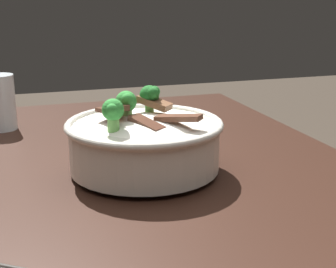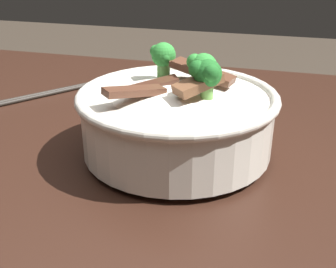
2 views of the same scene
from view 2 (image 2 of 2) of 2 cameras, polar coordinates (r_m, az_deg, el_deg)
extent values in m
cube|color=black|center=(0.60, -6.53, -2.58)|extent=(1.26, 0.79, 0.05)
cylinder|color=silver|center=(0.53, 1.21, -2.37)|extent=(0.12, 0.12, 0.01)
cylinder|color=silver|center=(0.51, 1.25, 1.56)|extent=(0.23, 0.23, 0.07)
torus|color=silver|center=(0.50, 1.28, 5.31)|extent=(0.25, 0.25, 0.01)
ellipsoid|color=white|center=(0.51, 1.26, 2.97)|extent=(0.21, 0.21, 0.07)
cube|color=brown|center=(0.46, 4.18, 6.96)|extent=(0.06, 0.06, 0.02)
cube|color=#563323|center=(0.47, -4.63, 5.92)|extent=(0.07, 0.07, 0.02)
cube|color=#4C2B1E|center=(0.51, -1.93, 6.76)|extent=(0.06, 0.05, 0.02)
cube|color=#563323|center=(0.52, 4.85, 8.56)|extent=(0.08, 0.04, 0.02)
cube|color=#563323|center=(0.54, 3.19, 9.58)|extent=(0.06, 0.03, 0.01)
cylinder|color=#5B9947|center=(0.56, -0.62, 8.73)|extent=(0.02, 0.02, 0.02)
sphere|color=#2D8433|center=(0.55, -0.63, 10.90)|extent=(0.03, 0.03, 0.03)
sphere|color=#2D8433|center=(0.56, -1.63, 11.37)|extent=(0.02, 0.02, 0.02)
sphere|color=#2D8433|center=(0.54, -0.41, 10.53)|extent=(0.01, 0.01, 0.01)
cylinder|color=#6BA84C|center=(0.47, 5.39, 5.65)|extent=(0.01, 0.01, 0.02)
sphere|color=#1E6023|center=(0.46, 5.50, 8.30)|extent=(0.03, 0.03, 0.03)
sphere|color=#1E6023|center=(0.46, 4.07, 8.94)|extent=(0.02, 0.02, 0.02)
sphere|color=#1E6023|center=(0.45, 6.01, 8.37)|extent=(0.02, 0.02, 0.02)
cylinder|color=#7AB256|center=(0.51, 4.85, 6.99)|extent=(0.02, 0.02, 0.02)
sphere|color=#2D8433|center=(0.51, 4.93, 9.20)|extent=(0.03, 0.03, 0.03)
sphere|color=#2D8433|center=(0.51, 3.69, 9.92)|extent=(0.02, 0.02, 0.02)
sphere|color=#2D8433|center=(0.50, 5.23, 8.59)|extent=(0.02, 0.02, 0.02)
cylinder|color=#28231E|center=(0.77, -15.09, 5.62)|extent=(0.14, 0.20, 0.01)
cylinder|color=#28231E|center=(0.78, -15.34, 5.76)|extent=(0.15, 0.19, 0.01)
camera|label=1|loc=(1.06, -39.28, 21.59)|focal=52.87mm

